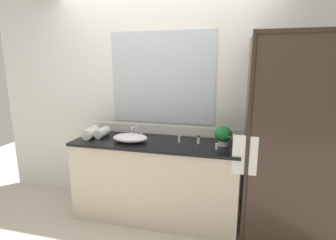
# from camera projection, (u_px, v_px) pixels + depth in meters

# --- Properties ---
(ground_plane) EXTENTS (8.00, 8.00, 0.00)m
(ground_plane) POSITION_uv_depth(u_px,v_px,m) (155.00, 216.00, 2.96)
(ground_plane) COLOR beige
(wall_back_with_mirror) EXTENTS (4.40, 0.06, 2.60)m
(wall_back_with_mirror) POSITION_uv_depth(u_px,v_px,m) (163.00, 101.00, 3.02)
(wall_back_with_mirror) COLOR silver
(wall_back_with_mirror) RESTS_ON ground_plane
(vanity_cabinet) EXTENTS (1.80, 0.58, 0.90)m
(vanity_cabinet) POSITION_uv_depth(u_px,v_px,m) (155.00, 180.00, 2.88)
(vanity_cabinet) COLOR beige
(vanity_cabinet) RESTS_ON ground_plane
(shower_enclosure) EXTENTS (1.20, 0.59, 2.00)m
(shower_enclosure) POSITION_uv_depth(u_px,v_px,m) (285.00, 145.00, 2.27)
(shower_enclosure) COLOR #2D2319
(shower_enclosure) RESTS_ON ground_plane
(sink_basin) EXTENTS (0.39, 0.27, 0.09)m
(sink_basin) POSITION_uv_depth(u_px,v_px,m) (130.00, 138.00, 2.78)
(sink_basin) COLOR white
(sink_basin) RESTS_ON vanity_cabinet
(faucet) EXTENTS (0.17, 0.15, 0.14)m
(faucet) POSITION_uv_depth(u_px,v_px,m) (136.00, 133.00, 2.93)
(faucet) COLOR silver
(faucet) RESTS_ON vanity_cabinet
(potted_plant) EXTENTS (0.18, 0.18, 0.20)m
(potted_plant) POSITION_uv_depth(u_px,v_px,m) (223.00, 135.00, 2.63)
(potted_plant) COLOR beige
(potted_plant) RESTS_ON vanity_cabinet
(amenity_bottle_body_wash) EXTENTS (0.03, 0.03, 0.10)m
(amenity_bottle_body_wash) POSITION_uv_depth(u_px,v_px,m) (179.00, 138.00, 2.74)
(amenity_bottle_body_wash) COLOR silver
(amenity_bottle_body_wash) RESTS_ON vanity_cabinet
(amenity_bottle_lotion) EXTENTS (0.03, 0.03, 0.09)m
(amenity_bottle_lotion) POSITION_uv_depth(u_px,v_px,m) (198.00, 140.00, 2.70)
(amenity_bottle_lotion) COLOR silver
(amenity_bottle_lotion) RESTS_ON vanity_cabinet
(amenity_bottle_conditioner) EXTENTS (0.03, 0.03, 0.09)m
(amenity_bottle_conditioner) POSITION_uv_depth(u_px,v_px,m) (217.00, 146.00, 2.51)
(amenity_bottle_conditioner) COLOR silver
(amenity_bottle_conditioner) RESTS_ON vanity_cabinet
(rolled_towel_near_edge) EXTENTS (0.14, 0.25, 0.12)m
(rolled_towel_near_edge) POSITION_uv_depth(u_px,v_px,m) (91.00, 133.00, 2.93)
(rolled_towel_near_edge) COLOR white
(rolled_towel_near_edge) RESTS_ON vanity_cabinet
(rolled_towel_middle) EXTENTS (0.11, 0.22, 0.11)m
(rolled_towel_middle) POSITION_uv_depth(u_px,v_px,m) (102.00, 132.00, 2.96)
(rolled_towel_middle) COLOR white
(rolled_towel_middle) RESTS_ON vanity_cabinet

